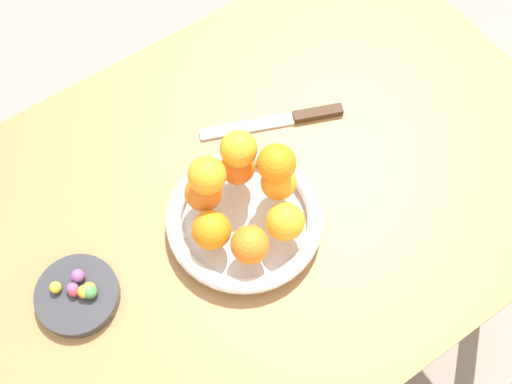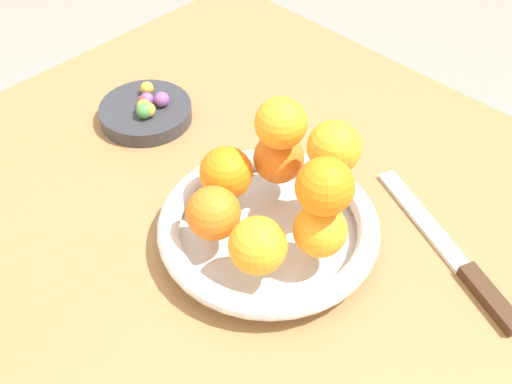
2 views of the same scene
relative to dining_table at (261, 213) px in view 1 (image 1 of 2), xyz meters
The scene contains 21 objects.
ground_plane 0.65m from the dining_table, ahead, with size 6.00×6.00×0.00m, color gray.
dining_table is the anchor object (origin of this frame).
fruit_bowl 0.13m from the dining_table, 31.00° to the left, with size 0.26×0.26×0.04m.
candy_dish 0.36m from the dining_table, ahead, with size 0.13×0.13×0.02m, color #333338.
orange_0 0.19m from the dining_table, 12.57° to the right, with size 0.06×0.06×0.06m, color orange.
orange_1 0.20m from the dining_table, 18.04° to the left, with size 0.06×0.06×0.06m, color orange.
orange_2 0.20m from the dining_table, 47.00° to the left, with size 0.06×0.06×0.06m, color orange.
orange_3 0.18m from the dining_table, 77.83° to the left, with size 0.06×0.06×0.06m, color orange.
orange_4 0.16m from the dining_table, 110.26° to the left, with size 0.06×0.06×0.06m, color orange.
orange_5 0.16m from the dining_table, 47.84° to the right, with size 0.06×0.06×0.06m, color orange.
orange_6 0.24m from the dining_table, ahead, with size 0.06×0.06×0.06m, color orange.
orange_7 0.22m from the dining_table, 49.49° to the right, with size 0.06×0.06×0.06m, color orange.
orange_8 0.22m from the dining_table, 107.50° to the left, with size 0.06×0.06×0.06m, color orange.
candy_ball_0 0.36m from the dining_table, ahead, with size 0.02×0.02×0.02m, color #8C4C99.
candy_ball_1 0.34m from the dining_table, ahead, with size 0.02×0.02×0.02m, color gold.
candy_ball_2 0.36m from the dining_table, ahead, with size 0.02×0.02×0.02m, color #C6384C.
candy_ball_3 0.34m from the dining_table, ahead, with size 0.02×0.02×0.02m, color #4C9947.
candy_ball_4 0.35m from the dining_table, ahead, with size 0.02×0.02×0.02m, color gold.
candy_ball_5 0.35m from the dining_table, ahead, with size 0.02×0.02×0.02m, color #8C4C99.
candy_ball_6 0.38m from the dining_table, ahead, with size 0.02×0.02×0.02m, color gold.
knife 0.17m from the dining_table, 141.02° to the right, with size 0.25×0.12×0.01m.
Camera 1 is at (0.28, 0.40, 1.71)m, focal length 45.00 mm.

